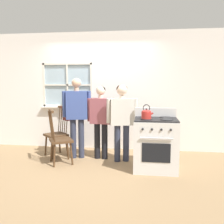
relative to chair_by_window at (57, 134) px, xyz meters
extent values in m
plane|color=#937551|center=(0.81, -0.65, -0.46)|extent=(16.00, 16.00, 0.00)
cube|color=white|center=(-1.49, 0.75, 0.89)|extent=(1.81, 0.06, 2.70)
cube|color=white|center=(2.31, 0.75, 0.89)|extent=(3.40, 0.06, 2.70)
cube|color=white|center=(0.02, 0.75, 0.03)|extent=(1.20, 0.06, 0.98)
cube|color=white|center=(0.02, 0.75, 1.89)|extent=(1.20, 0.06, 0.69)
cube|color=silver|center=(0.02, 0.67, 0.51)|extent=(1.26, 0.10, 0.03)
cube|color=#9EB7C6|center=(0.02, 0.76, 1.03)|extent=(1.14, 0.01, 0.96)
cube|color=silver|center=(0.02, 0.73, 1.03)|extent=(0.04, 0.02, 1.02)
cube|color=silver|center=(0.02, 0.73, 1.03)|extent=(1.20, 0.02, 0.04)
cube|color=silver|center=(-0.56, 0.73, 1.03)|extent=(0.04, 0.03, 1.02)
cube|color=silver|center=(0.59, 0.73, 1.03)|extent=(0.04, 0.03, 1.02)
cube|color=silver|center=(0.02, 0.73, 1.53)|extent=(1.20, 0.03, 0.04)
cube|color=silver|center=(0.02, 0.73, 0.54)|extent=(1.20, 0.03, 0.04)
cube|color=#4C331E|center=(-0.02, -0.02, -0.01)|extent=(0.58, 0.58, 0.04)
cylinder|color=#4C331E|center=(-0.25, -0.01, -0.25)|extent=(0.09, 0.05, 0.43)
cylinder|color=#4C331E|center=(-0.01, -0.25, -0.25)|extent=(0.05, 0.09, 0.43)
cylinder|color=#4C331E|center=(-0.03, 0.22, -0.25)|extent=(0.05, 0.09, 0.43)
cylinder|color=#4C331E|center=(0.22, -0.02, -0.25)|extent=(0.09, 0.05, 0.43)
cylinder|color=#4C331E|center=(-0.03, 0.23, 0.27)|extent=(0.07, 0.07, 0.56)
cylinder|color=#4C331E|center=(0.04, 0.17, 0.27)|extent=(0.07, 0.07, 0.56)
cylinder|color=#4C331E|center=(0.10, 0.10, 0.27)|extent=(0.07, 0.07, 0.56)
cylinder|color=#4C331E|center=(0.17, 0.04, 0.27)|extent=(0.07, 0.07, 0.56)
cylinder|color=#4C331E|center=(0.23, -0.02, 0.27)|extent=(0.07, 0.07, 0.56)
cube|color=#4C331E|center=(0.10, 0.10, 0.56)|extent=(0.30, 0.29, 0.04)
cube|color=#4C331E|center=(0.25, -0.47, -0.01)|extent=(0.56, 0.56, 0.04)
cylinder|color=#4C331E|center=(0.48, -0.54, -0.25)|extent=(0.09, 0.06, 0.43)
cylinder|color=#4C331E|center=(0.31, -0.24, -0.25)|extent=(0.06, 0.09, 0.43)
cylinder|color=#4C331E|center=(0.20, -0.70, -0.25)|extent=(0.06, 0.09, 0.43)
cylinder|color=#4C331E|center=(0.03, -0.40, -0.25)|extent=(0.09, 0.06, 0.43)
cylinder|color=#4C331E|center=(0.20, -0.71, 0.27)|extent=(0.08, 0.05, 0.56)
cylinder|color=#4C331E|center=(0.15, -0.63, 0.27)|extent=(0.08, 0.05, 0.56)
cylinder|color=#4C331E|center=(0.11, -0.55, 0.27)|extent=(0.08, 0.05, 0.56)
cylinder|color=#4C331E|center=(0.06, -0.48, 0.27)|extent=(0.08, 0.05, 0.56)
cylinder|color=#4C331E|center=(0.02, -0.40, 0.27)|extent=(0.08, 0.05, 0.56)
cube|color=#4C331E|center=(0.11, -0.55, 0.56)|extent=(0.22, 0.35, 0.04)
cylinder|color=#2D3347|center=(0.39, -0.10, -0.05)|extent=(0.12, 0.12, 0.81)
cylinder|color=#2D3347|center=(0.55, -0.07, -0.05)|extent=(0.12, 0.12, 0.81)
cube|color=#384C8E|center=(0.47, -0.09, 0.64)|extent=(0.46, 0.31, 0.57)
cylinder|color=#384C8E|center=(0.23, -0.16, 0.66)|extent=(0.10, 0.13, 0.53)
cylinder|color=#384C8E|center=(0.71, -0.04, 0.66)|extent=(0.10, 0.13, 0.53)
cylinder|color=tan|center=(0.47, -0.09, 0.96)|extent=(0.10, 0.10, 0.07)
sphere|color=tan|center=(0.47, -0.09, 1.08)|extent=(0.19, 0.19, 0.19)
ellipsoid|color=silver|center=(0.46, -0.07, 1.10)|extent=(0.19, 0.19, 0.15)
cylinder|color=black|center=(0.88, -0.06, -0.10)|extent=(0.12, 0.12, 0.73)
cylinder|color=black|center=(1.04, -0.08, -0.10)|extent=(0.12, 0.12, 0.73)
cube|color=#934C56|center=(0.96, -0.07, 0.52)|extent=(0.43, 0.25, 0.51)
cylinder|color=#934C56|center=(0.72, -0.07, 0.54)|extent=(0.09, 0.12, 0.47)
cylinder|color=#934C56|center=(1.20, -0.12, 0.54)|extent=(0.09, 0.12, 0.47)
cylinder|color=beige|center=(0.96, -0.07, 0.81)|extent=(0.10, 0.10, 0.06)
sphere|color=beige|center=(0.96, -0.07, 0.93)|extent=(0.18, 0.18, 0.18)
ellipsoid|color=black|center=(0.96, -0.06, 0.95)|extent=(0.18, 0.18, 0.15)
cylinder|color=#2D3347|center=(1.31, -0.21, -0.09)|extent=(0.12, 0.12, 0.73)
cylinder|color=#2D3347|center=(1.48, -0.16, -0.09)|extent=(0.12, 0.12, 0.73)
cube|color=beige|center=(1.40, -0.19, 0.53)|extent=(0.49, 0.32, 0.51)
cylinder|color=beige|center=(1.15, -0.28, 0.55)|extent=(0.10, 0.12, 0.48)
cylinder|color=beige|center=(1.66, -0.14, 0.55)|extent=(0.10, 0.12, 0.48)
cylinder|color=beige|center=(1.40, -0.19, 0.82)|extent=(0.10, 0.10, 0.06)
sphere|color=beige|center=(1.40, -0.19, 0.95)|extent=(0.21, 0.21, 0.21)
ellipsoid|color=#332319|center=(1.39, -0.17, 0.97)|extent=(0.21, 0.21, 0.17)
cube|color=silver|center=(2.04, -0.58, -0.01)|extent=(0.76, 0.64, 0.90)
cube|color=black|center=(2.04, -0.58, 0.45)|extent=(0.74, 0.61, 0.02)
cylinder|color=#2D2D30|center=(1.87, -0.71, 0.47)|extent=(0.20, 0.20, 0.02)
cylinder|color=#2D2D30|center=(2.21, -0.71, 0.47)|extent=(0.20, 0.20, 0.02)
cylinder|color=#2D2D30|center=(1.87, -0.45, 0.47)|extent=(0.20, 0.20, 0.02)
cylinder|color=#2D2D30|center=(2.21, -0.45, 0.47)|extent=(0.20, 0.20, 0.02)
cube|color=silver|center=(2.04, -0.29, 0.54)|extent=(0.76, 0.06, 0.16)
cube|color=black|center=(2.04, -0.90, -0.06)|extent=(0.47, 0.01, 0.32)
cylinder|color=silver|center=(2.04, -0.92, 0.19)|extent=(0.53, 0.02, 0.02)
cylinder|color=#232326|center=(1.81, -0.91, 0.33)|extent=(0.04, 0.02, 0.04)
cylinder|color=#232326|center=(1.97, -0.91, 0.33)|extent=(0.04, 0.02, 0.04)
cylinder|color=#232326|center=(2.12, -0.91, 0.33)|extent=(0.04, 0.02, 0.04)
cylinder|color=#232326|center=(2.27, -0.91, 0.33)|extent=(0.04, 0.02, 0.04)
cylinder|color=red|center=(1.87, -0.71, 0.54)|extent=(0.17, 0.17, 0.12)
ellipsoid|color=red|center=(1.87, -0.71, 0.60)|extent=(0.16, 0.16, 0.07)
sphere|color=black|center=(1.87, -0.71, 0.64)|extent=(0.03, 0.03, 0.03)
cylinder|color=red|center=(1.95, -0.71, 0.56)|extent=(0.08, 0.03, 0.07)
torus|color=black|center=(1.87, -0.71, 0.66)|extent=(0.12, 0.01, 0.12)
cylinder|color=beige|center=(-0.01, 0.66, 0.58)|extent=(0.16, 0.16, 0.11)
cylinder|color=#33261C|center=(-0.01, 0.66, 0.63)|extent=(0.15, 0.15, 0.01)
cone|color=#2D7038|center=(0.02, 0.66, 0.76)|extent=(0.07, 0.05, 0.25)
cone|color=#2D7038|center=(-0.01, 0.68, 0.69)|extent=(0.04, 0.06, 0.11)
cone|color=#2D7038|center=(-0.03, 0.66, 0.76)|extent=(0.11, 0.05, 0.25)
cone|color=#2D7038|center=(-0.02, 0.63, 0.70)|extent=(0.05, 0.05, 0.14)
cone|color=#2D7038|center=(0.01, 0.64, 0.73)|extent=(0.06, 0.07, 0.19)
cube|color=maroon|center=(0.16, 0.17, 0.41)|extent=(0.22, 0.22, 0.26)
torus|color=maroon|center=(0.11, 0.11, 0.58)|extent=(0.18, 0.18, 0.01)
camera|label=1|loc=(1.87, -4.98, 1.10)|focal=40.00mm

